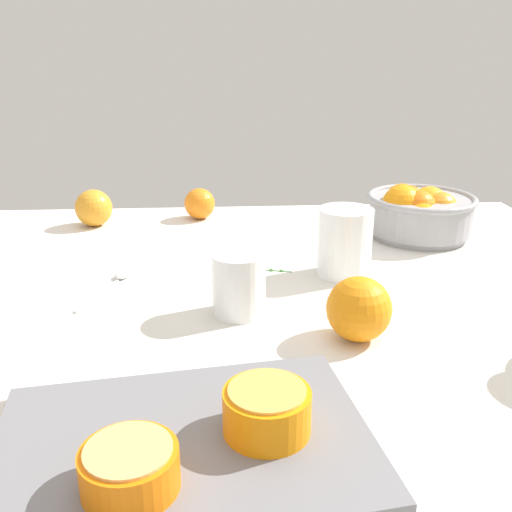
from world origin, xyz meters
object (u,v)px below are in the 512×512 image
object	(u,v)px
second_glass	(239,286)
cutting_board	(185,444)
loose_orange_1	(200,204)
fruit_bowl	(419,211)
spoon	(111,284)
loose_orange_2	(94,208)
juice_glass	(344,246)
orange_half_1	(130,468)
orange_half_0	(267,410)
loose_orange_3	(359,309)

from	to	relation	value
second_glass	cutting_board	world-z (taller)	second_glass
cutting_board	loose_orange_1	distance (cm)	78.21
fruit_bowl	spoon	world-z (taller)	fruit_bowl
cutting_board	loose_orange_2	world-z (taller)	loose_orange_2
loose_orange_1	loose_orange_2	bearing A→B (deg)	-169.75
juice_glass	orange_half_1	distance (cm)	56.88
cutting_board	orange_half_0	world-z (taller)	orange_half_0
loose_orange_3	spoon	world-z (taller)	loose_orange_3
juice_glass	spoon	size ratio (longest dim) A/B	0.76
cutting_board	orange_half_1	bearing A→B (deg)	-124.23
loose_orange_1	orange_half_0	bearing A→B (deg)	-83.55
juice_glass	loose_orange_3	size ratio (longest dim) A/B	1.34
fruit_bowl	second_glass	world-z (taller)	fruit_bowl
cutting_board	fruit_bowl	bearing A→B (deg)	55.27
loose_orange_1	loose_orange_3	bearing A→B (deg)	-68.71
fruit_bowl	juice_glass	xyz separation A→B (cm)	(-19.17, -19.48, -0.26)
cutting_board	loose_orange_3	size ratio (longest dim) A/B	4.16
loose_orange_2	spoon	xyz separation A→B (cm)	(9.17, -33.56, -3.48)
loose_orange_2	loose_orange_3	world-z (taller)	loose_orange_3
orange_half_0	loose_orange_3	size ratio (longest dim) A/B	0.99
second_glass	spoon	size ratio (longest dim) A/B	0.60
loose_orange_1	loose_orange_2	world-z (taller)	loose_orange_2
second_glass	orange_half_1	bearing A→B (deg)	-106.23
orange_half_0	loose_orange_1	xyz separation A→B (cm)	(-8.75, 77.43, -0.15)
loose_orange_1	loose_orange_3	size ratio (longest dim) A/B	0.80
loose_orange_1	spoon	distance (cm)	39.94
juice_glass	loose_orange_1	xyz separation A→B (cm)	(-25.10, 35.01, -1.63)
orange_half_0	loose_orange_2	bearing A→B (deg)	112.95
fruit_bowl	juice_glass	world-z (taller)	juice_glass
fruit_bowl	orange_half_1	bearing A→B (deg)	-124.69
fruit_bowl	loose_orange_2	bearing A→B (deg)	170.21
loose_orange_3	loose_orange_1	bearing A→B (deg)	111.29
loose_orange_1	loose_orange_2	xyz separation A→B (cm)	(-22.33, -4.04, 0.50)
fruit_bowl	orange_half_0	size ratio (longest dim) A/B	2.51
second_glass	loose_orange_1	size ratio (longest dim) A/B	1.33
fruit_bowl	juice_glass	bearing A→B (deg)	-134.55
second_glass	spoon	world-z (taller)	second_glass
fruit_bowl	orange_half_1	size ratio (longest dim) A/B	2.54
fruit_bowl	loose_orange_1	xyz separation A→B (cm)	(-44.27, 15.53, -1.89)
orange_half_1	loose_orange_2	distance (cm)	82.45
orange_half_0	spoon	size ratio (longest dim) A/B	0.56
juice_glass	loose_orange_2	size ratio (longest dim) A/B	1.47
orange_half_1	orange_half_0	bearing A→B (deg)	29.56
fruit_bowl	orange_half_1	xyz separation A→B (cm)	(-47.56, -68.73, -2.09)
second_glass	loose_orange_3	distance (cm)	17.55
cutting_board	spoon	xyz separation A→B (cm)	(-14.01, 40.56, -0.20)
orange_half_0	loose_orange_2	world-z (taller)	loose_orange_2
loose_orange_2	loose_orange_3	xyz separation A→B (cm)	(44.67, -53.30, 0.38)
juice_glass	loose_orange_1	world-z (taller)	juice_glass
loose_orange_3	spoon	bearing A→B (deg)	150.92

